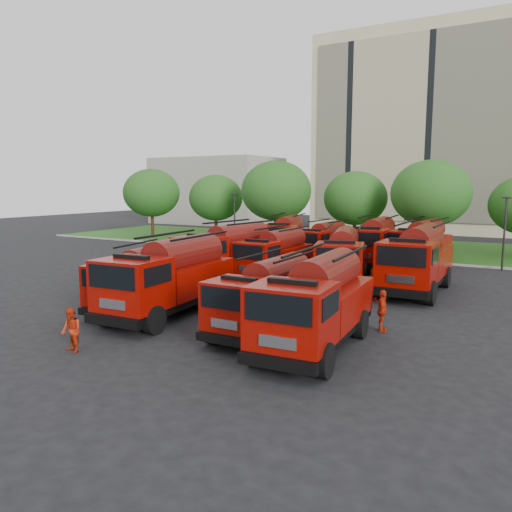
{
  "coord_description": "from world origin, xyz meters",
  "views": [
    {
      "loc": [
        14.09,
        -21.08,
        5.94
      ],
      "look_at": [
        -0.23,
        4.0,
        1.8
      ],
      "focal_mm": 35.0,
      "sensor_mm": 36.0,
      "label": 1
    }
  ],
  "objects_px": {
    "fire_truck_8": "(286,236)",
    "firefighter_5": "(374,300)",
    "firefighter_4": "(173,287)",
    "firefighter_3": "(297,353)",
    "fire_truck_0": "(141,278)",
    "fire_truck_11": "(421,244)",
    "fire_truck_3": "(317,303)",
    "fire_truck_4": "(227,252)",
    "fire_truck_10": "(375,243)",
    "firefighter_0": "(306,364)",
    "firefighter_1": "(72,352)",
    "fire_truck_7": "(417,259)",
    "fire_truck_5": "(275,255)",
    "fire_truck_6": "(342,258)",
    "firefighter_2": "(381,331)",
    "fire_truck_1": "(169,277)",
    "fire_truck_2": "(267,296)",
    "fire_truck_9": "(323,242)"
  },
  "relations": [
    {
      "from": "fire_truck_11",
      "to": "firefighter_3",
      "type": "height_order",
      "value": "fire_truck_11"
    },
    {
      "from": "fire_truck_2",
      "to": "firefighter_0",
      "type": "distance_m",
      "value": 4.23
    },
    {
      "from": "fire_truck_11",
      "to": "firefighter_0",
      "type": "height_order",
      "value": "fire_truck_11"
    },
    {
      "from": "fire_truck_7",
      "to": "firefighter_0",
      "type": "xyz_separation_m",
      "value": [
        -0.65,
        -13.5,
        -1.84
      ]
    },
    {
      "from": "fire_truck_3",
      "to": "fire_truck_7",
      "type": "distance_m",
      "value": 11.79
    },
    {
      "from": "firefighter_0",
      "to": "firefighter_5",
      "type": "xyz_separation_m",
      "value": [
        -0.78,
        10.31,
        0.0
      ]
    },
    {
      "from": "fire_truck_2",
      "to": "firefighter_4",
      "type": "relative_size",
      "value": 3.62
    },
    {
      "from": "fire_truck_10",
      "to": "fire_truck_11",
      "type": "height_order",
      "value": "fire_truck_10"
    },
    {
      "from": "firefighter_1",
      "to": "firefighter_4",
      "type": "height_order",
      "value": "firefighter_4"
    },
    {
      "from": "fire_truck_11",
      "to": "firefighter_0",
      "type": "xyz_separation_m",
      "value": [
        0.88,
        -22.15,
        -1.7
      ]
    },
    {
      "from": "fire_truck_6",
      "to": "fire_truck_7",
      "type": "bearing_deg",
      "value": -6.94
    },
    {
      "from": "fire_truck_7",
      "to": "fire_truck_10",
      "type": "distance_m",
      "value": 8.5
    },
    {
      "from": "fire_truck_3",
      "to": "fire_truck_7",
      "type": "bearing_deg",
      "value": 80.89
    },
    {
      "from": "fire_truck_8",
      "to": "firefighter_3",
      "type": "distance_m",
      "value": 24.24
    },
    {
      "from": "fire_truck_0",
      "to": "fire_truck_2",
      "type": "distance_m",
      "value": 7.18
    },
    {
      "from": "fire_truck_7",
      "to": "firefighter_3",
      "type": "xyz_separation_m",
      "value": [
        -1.4,
        -12.68,
        -1.84
      ]
    },
    {
      "from": "fire_truck_0",
      "to": "fire_truck_11",
      "type": "relative_size",
      "value": 0.89
    },
    {
      "from": "fire_truck_5",
      "to": "fire_truck_11",
      "type": "distance_m",
      "value": 11.6
    },
    {
      "from": "fire_truck_1",
      "to": "fire_truck_8",
      "type": "bearing_deg",
      "value": 97.2
    },
    {
      "from": "fire_truck_11",
      "to": "firefighter_2",
      "type": "distance_m",
      "value": 17.35
    },
    {
      "from": "fire_truck_3",
      "to": "firefighter_0",
      "type": "relative_size",
      "value": 4.66
    },
    {
      "from": "fire_truck_11",
      "to": "firefighter_5",
      "type": "relative_size",
      "value": 4.48
    },
    {
      "from": "firefighter_4",
      "to": "fire_truck_2",
      "type": "bearing_deg",
      "value": -147.78
    },
    {
      "from": "fire_truck_3",
      "to": "firefighter_1",
      "type": "xyz_separation_m",
      "value": [
        -7.37,
        -4.8,
        -1.69
      ]
    },
    {
      "from": "fire_truck_7",
      "to": "firefighter_4",
      "type": "height_order",
      "value": "fire_truck_7"
    },
    {
      "from": "fire_truck_2",
      "to": "fire_truck_11",
      "type": "height_order",
      "value": "fire_truck_11"
    },
    {
      "from": "fire_truck_5",
      "to": "fire_truck_8",
      "type": "distance_m",
      "value": 10.14
    },
    {
      "from": "fire_truck_3",
      "to": "fire_truck_10",
      "type": "bearing_deg",
      "value": 96.32
    },
    {
      "from": "fire_truck_11",
      "to": "firefighter_4",
      "type": "xyz_separation_m",
      "value": [
        -11.12,
        -14.33,
        -1.7
      ]
    },
    {
      "from": "fire_truck_6",
      "to": "firefighter_2",
      "type": "xyz_separation_m",
      "value": [
        4.57,
        -7.86,
        -1.69
      ]
    },
    {
      "from": "fire_truck_3",
      "to": "fire_truck_4",
      "type": "distance_m",
      "value": 13.75
    },
    {
      "from": "fire_truck_6",
      "to": "firefighter_4",
      "type": "bearing_deg",
      "value": -165.34
    },
    {
      "from": "fire_truck_3",
      "to": "firefighter_0",
      "type": "bearing_deg",
      "value": -81.46
    },
    {
      "from": "firefighter_0",
      "to": "firefighter_1",
      "type": "xyz_separation_m",
      "value": [
        -7.76,
        -3.04,
        0.0
      ]
    },
    {
      "from": "firefighter_4",
      "to": "firefighter_5",
      "type": "bearing_deg",
      "value": -105.52
    },
    {
      "from": "firefighter_1",
      "to": "firefighter_5",
      "type": "height_order",
      "value": "firefighter_5"
    },
    {
      "from": "fire_truck_1",
      "to": "fire_truck_5",
      "type": "relative_size",
      "value": 1.15
    },
    {
      "from": "fire_truck_9",
      "to": "fire_truck_0",
      "type": "bearing_deg",
      "value": -93.79
    },
    {
      "from": "fire_truck_5",
      "to": "fire_truck_6",
      "type": "relative_size",
      "value": 0.88
    },
    {
      "from": "fire_truck_7",
      "to": "fire_truck_9",
      "type": "height_order",
      "value": "fire_truck_7"
    },
    {
      "from": "fire_truck_4",
      "to": "fire_truck_5",
      "type": "relative_size",
      "value": 1.16
    },
    {
      "from": "fire_truck_8",
      "to": "firefighter_4",
      "type": "height_order",
      "value": "fire_truck_8"
    },
    {
      "from": "fire_truck_0",
      "to": "firefighter_3",
      "type": "distance_m",
      "value": 9.76
    },
    {
      "from": "fire_truck_7",
      "to": "firefighter_3",
      "type": "distance_m",
      "value": 12.89
    },
    {
      "from": "fire_truck_4",
      "to": "firefighter_4",
      "type": "height_order",
      "value": "fire_truck_4"
    },
    {
      "from": "fire_truck_5",
      "to": "fire_truck_10",
      "type": "height_order",
      "value": "fire_truck_10"
    },
    {
      "from": "firefighter_1",
      "to": "firefighter_4",
      "type": "xyz_separation_m",
      "value": [
        -4.24,
        10.86,
        0.0
      ]
    },
    {
      "from": "firefighter_1",
      "to": "fire_truck_8",
      "type": "bearing_deg",
      "value": 115.66
    },
    {
      "from": "fire_truck_8",
      "to": "firefighter_5",
      "type": "relative_size",
      "value": 4.53
    },
    {
      "from": "fire_truck_8",
      "to": "fire_truck_11",
      "type": "height_order",
      "value": "fire_truck_11"
    }
  ]
}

